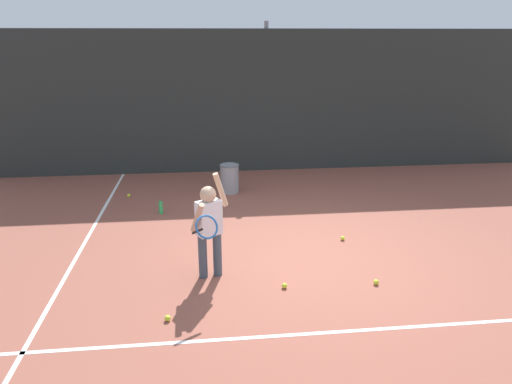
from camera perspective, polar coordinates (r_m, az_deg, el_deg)
The scene contains 13 objects.
ground_plane at distance 6.58m, azimuth 6.26°, elevation -8.01°, with size 20.00×20.00×0.00m, color brown.
court_line_baseline at distance 5.16m, azimuth 10.42°, elevation -16.40°, with size 9.00×0.05×0.00m, color white.
court_line_sideline at distance 7.57m, azimuth -19.92°, elevation -5.35°, with size 0.05×9.00×0.00m, color white.
back_fence_windscreen at distance 10.42m, azimuth 1.25°, elevation 10.88°, with size 12.62×0.08×3.06m, color #282D2B.
fence_post_1 at distance 10.47m, azimuth 1.21°, elevation 11.34°, with size 0.09×0.09×3.21m, color slate.
tennis_player at distance 5.79m, azimuth -5.76°, elevation -3.91°, with size 0.50×0.82×1.35m.
ball_hopper at distance 9.11m, azimuth -3.25°, elevation 1.71°, with size 0.38×0.38×0.56m.
water_bottle at distance 8.22m, azimuth -11.53°, elevation -1.86°, with size 0.07×0.07×0.22m, color green.
tennis_ball_1 at distance 9.21m, azimuth -15.25°, elevation -0.41°, with size 0.07×0.07×0.07m, color #CCE033.
tennis_ball_2 at distance 6.07m, azimuth 14.44°, elevation -10.60°, with size 0.07×0.07×0.07m, color #CCE033.
tennis_ball_3 at distance 5.82m, azimuth 3.49°, elevation -11.33°, with size 0.07×0.07×0.07m, color #CCE033.
tennis_ball_4 at distance 5.31m, azimuth -10.74°, elevation -14.88°, with size 0.07×0.07×0.07m, color #CCE033.
tennis_ball_5 at distance 7.18m, azimuth 10.54°, elevation -5.56°, with size 0.07×0.07×0.07m, color #CCE033.
Camera 1 is at (-1.34, -5.73, 2.94)m, focal length 32.80 mm.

